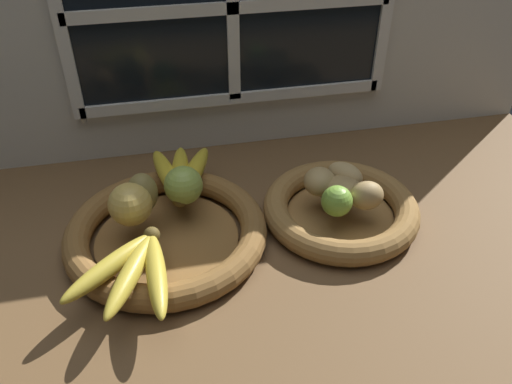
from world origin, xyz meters
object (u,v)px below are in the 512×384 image
apple_golden_left (130,204)px  pear_brown (142,193)px  potato_oblong (320,181)px  potato_small (366,195)px  banana_bunch_back (180,174)px  potato_back (345,174)px  fruit_bowl_right (341,209)px  apple_green_back (183,185)px  lime_near (337,201)px  banana_bunch_front (133,270)px  potato_large (343,189)px  fruit_bowl_left (167,233)px

apple_golden_left → pear_brown: (2.12, 2.90, -0.03)cm
potato_oblong → pear_brown: bearing=177.3°
potato_oblong → potato_small: potato_small is taller
banana_bunch_back → potato_back: potato_back is taller
fruit_bowl_right → apple_green_back: apple_green_back is taller
lime_near → banana_bunch_front: bearing=-166.7°
fruit_bowl_right → lime_near: bearing=-123.7°
potato_back → pear_brown: bearing=-179.9°
apple_green_back → potato_oblong: 24.64cm
banana_bunch_front → potato_small: (40.65, 8.93, 1.09)cm
potato_large → fruit_bowl_right: bearing=14.0°
potato_small → potato_back: bearing=99.0°
apple_golden_left → banana_bunch_back: bearing=48.4°
apple_green_back → banana_bunch_back: 6.66cm
potato_small → lime_near: (-5.68, -0.66, 0.16)cm
fruit_bowl_left → banana_bunch_front: size_ratio=1.82×
apple_green_back → fruit_bowl_right: bearing=-10.8°
fruit_bowl_right → apple_green_back: 29.13cm
pear_brown → banana_bunch_front: bearing=-98.0°
potato_small → potato_back: size_ratio=0.86×
lime_near → fruit_bowl_right: bearing=56.3°
fruit_bowl_right → apple_golden_left: (-37.32, 1.36, 6.16)cm
fruit_bowl_right → potato_small: bearing=-45.0°
apple_golden_left → potato_large: bearing=-2.1°
apple_green_back → banana_bunch_front: size_ratio=0.36×
fruit_bowl_right → apple_golden_left: apple_golden_left is taller
apple_golden_left → potato_large: apple_golden_left is taller
fruit_bowl_right → potato_large: potato_large is taller
banana_bunch_front → potato_back: bearing=22.6°
apple_golden_left → potato_back: apple_golden_left is taller
potato_oblong → potato_back: bearing=15.9°
potato_small → banana_bunch_front: bearing=-167.6°
pear_brown → lime_near: bearing=-13.9°
fruit_bowl_left → pear_brown: bearing=127.0°
potato_oblong → potato_back: 5.73cm
banana_bunch_front → lime_near: lime_near is taller
potato_large → fruit_bowl_left: bearing=180.0°
apple_green_back → banana_bunch_back: size_ratio=0.37×
potato_small → apple_golden_left: bearing=173.7°
potato_small → potato_oblong: bearing=138.6°
banana_bunch_front → lime_near: size_ratio=3.53×
apple_green_back → potato_large: bearing=-10.8°
pear_brown → potato_back: pear_brown is taller
potato_oblong → potato_large: 4.49cm
banana_bunch_front → potato_back: potato_back is taller
potato_large → potato_oblong: bearing=142.1°
banana_bunch_back → banana_bunch_front: bearing=-111.5°
fruit_bowl_left → apple_green_back: 8.90cm
banana_bunch_front → potato_large: potato_large is taller
fruit_bowl_left → banana_bunch_front: bearing=-114.5°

